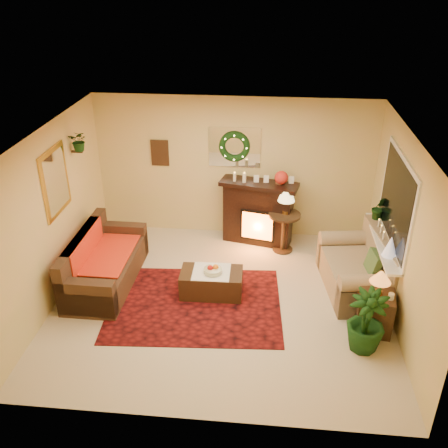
# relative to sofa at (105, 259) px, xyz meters

# --- Properties ---
(floor) EXTENTS (5.00, 5.00, 0.00)m
(floor) POSITION_rel_sofa_xyz_m (1.89, -0.34, -0.43)
(floor) COLOR beige
(floor) RESTS_ON ground
(ceiling) EXTENTS (5.00, 5.00, 0.00)m
(ceiling) POSITION_rel_sofa_xyz_m (1.89, -0.34, 2.17)
(ceiling) COLOR white
(ceiling) RESTS_ON ground
(wall_back) EXTENTS (5.00, 5.00, 0.00)m
(wall_back) POSITION_rel_sofa_xyz_m (1.89, 1.91, 0.87)
(wall_back) COLOR #EFD88C
(wall_back) RESTS_ON ground
(wall_front) EXTENTS (5.00, 5.00, 0.00)m
(wall_front) POSITION_rel_sofa_xyz_m (1.89, -2.59, 0.87)
(wall_front) COLOR #EFD88C
(wall_front) RESTS_ON ground
(wall_left) EXTENTS (4.50, 4.50, 0.00)m
(wall_left) POSITION_rel_sofa_xyz_m (-0.61, -0.34, 0.87)
(wall_left) COLOR #EFD88C
(wall_left) RESTS_ON ground
(wall_right) EXTENTS (4.50, 4.50, 0.00)m
(wall_right) POSITION_rel_sofa_xyz_m (4.39, -0.34, 0.87)
(wall_right) COLOR #EFD88C
(wall_right) RESTS_ON ground
(area_rug) EXTENTS (2.69, 2.09, 0.01)m
(area_rug) POSITION_rel_sofa_xyz_m (1.50, -0.47, -0.42)
(area_rug) COLOR maroon
(area_rug) RESTS_ON floor
(sofa) EXTENTS (0.89, 1.97, 0.84)m
(sofa) POSITION_rel_sofa_xyz_m (0.00, 0.00, 0.00)
(sofa) COLOR #452E1E
(sofa) RESTS_ON floor
(red_throw) EXTENTS (0.81, 1.31, 0.02)m
(red_throw) POSITION_rel_sofa_xyz_m (-0.03, 0.11, 0.02)
(red_throw) COLOR #B40013
(red_throw) RESTS_ON sofa
(fireplace) EXTENTS (1.27, 0.64, 1.11)m
(fireplace) POSITION_rel_sofa_xyz_m (2.35, 1.58, 0.12)
(fireplace) COLOR black
(fireplace) RESTS_ON floor
(poinsettia) EXTENTS (0.24, 0.24, 0.24)m
(poinsettia) POSITION_rel_sofa_xyz_m (2.74, 1.54, 0.87)
(poinsettia) COLOR red
(poinsettia) RESTS_ON fireplace
(mantel_candle_a) EXTENTS (0.05, 0.05, 0.16)m
(mantel_candle_a) POSITION_rel_sofa_xyz_m (1.92, 1.58, 0.83)
(mantel_candle_a) COLOR white
(mantel_candle_a) RESTS_ON fireplace
(mantel_candle_b) EXTENTS (0.06, 0.06, 0.19)m
(mantel_candle_b) POSITION_rel_sofa_xyz_m (2.09, 1.54, 0.83)
(mantel_candle_b) COLOR white
(mantel_candle_b) RESTS_ON fireplace
(mantel_mirror) EXTENTS (0.92, 0.02, 0.72)m
(mantel_mirror) POSITION_rel_sofa_xyz_m (1.89, 1.89, 1.27)
(mantel_mirror) COLOR white
(mantel_mirror) RESTS_ON wall_back
(wreath) EXTENTS (0.55, 0.11, 0.55)m
(wreath) POSITION_rel_sofa_xyz_m (1.89, 1.85, 1.29)
(wreath) COLOR #194719
(wreath) RESTS_ON wall_back
(wall_art) EXTENTS (0.32, 0.03, 0.48)m
(wall_art) POSITION_rel_sofa_xyz_m (0.54, 1.89, 1.12)
(wall_art) COLOR #381E11
(wall_art) RESTS_ON wall_back
(gold_mirror) EXTENTS (0.03, 0.84, 1.00)m
(gold_mirror) POSITION_rel_sofa_xyz_m (-0.59, -0.04, 1.32)
(gold_mirror) COLOR gold
(gold_mirror) RESTS_ON wall_left
(hanging_plant) EXTENTS (0.33, 0.28, 0.36)m
(hanging_plant) POSITION_rel_sofa_xyz_m (-0.45, 0.71, 1.54)
(hanging_plant) COLOR #194719
(hanging_plant) RESTS_ON wall_left
(loveseat) EXTENTS (1.12, 1.68, 0.91)m
(loveseat) POSITION_rel_sofa_xyz_m (3.95, 0.21, -0.01)
(loveseat) COLOR gray
(loveseat) RESTS_ON floor
(window_frame) EXTENTS (0.03, 1.86, 1.36)m
(window_frame) POSITION_rel_sofa_xyz_m (4.38, 0.21, 1.12)
(window_frame) COLOR white
(window_frame) RESTS_ON wall_right
(window_glass) EXTENTS (0.02, 1.70, 1.22)m
(window_glass) POSITION_rel_sofa_xyz_m (4.36, 0.21, 1.12)
(window_glass) COLOR black
(window_glass) RESTS_ON wall_right
(window_sill) EXTENTS (0.22, 1.86, 0.04)m
(window_sill) POSITION_rel_sofa_xyz_m (4.27, 0.21, 0.44)
(window_sill) COLOR white
(window_sill) RESTS_ON wall_right
(mini_tree) EXTENTS (0.21, 0.21, 0.32)m
(mini_tree) POSITION_rel_sofa_xyz_m (4.28, -0.23, 0.61)
(mini_tree) COLOR silver
(mini_tree) RESTS_ON window_sill
(sill_plant) EXTENTS (0.30, 0.24, 0.55)m
(sill_plant) POSITION_rel_sofa_xyz_m (4.31, 0.90, 0.65)
(sill_plant) COLOR #26602E
(sill_plant) RESTS_ON window_sill
(side_table_round) EXTENTS (0.61, 0.61, 0.73)m
(side_table_round) POSITION_rel_sofa_xyz_m (2.82, 1.29, -0.11)
(side_table_round) COLOR #3E2311
(side_table_round) RESTS_ON floor
(lamp_cream) EXTENTS (0.29, 0.29, 0.45)m
(lamp_cream) POSITION_rel_sofa_xyz_m (2.83, 1.31, 0.45)
(lamp_cream) COLOR #F0D985
(lamp_cream) RESTS_ON side_table_round
(end_table_square) EXTENTS (0.54, 0.54, 0.58)m
(end_table_square) POSITION_rel_sofa_xyz_m (4.08, -0.77, -0.16)
(end_table_square) COLOR #402519
(end_table_square) RESTS_ON floor
(lamp_tiffany) EXTENTS (0.29, 0.29, 0.42)m
(lamp_tiffany) POSITION_rel_sofa_xyz_m (4.08, -0.76, 0.31)
(lamp_tiffany) COLOR orange
(lamp_tiffany) RESTS_ON end_table_square
(coffee_table) EXTENTS (0.96, 0.54, 0.40)m
(coffee_table) POSITION_rel_sofa_xyz_m (1.71, -0.16, -0.22)
(coffee_table) COLOR #482D1C
(coffee_table) RESTS_ON floor
(fruit_bowl) EXTENTS (0.28, 0.28, 0.06)m
(fruit_bowl) POSITION_rel_sofa_xyz_m (1.74, -0.19, 0.02)
(fruit_bowl) COLOR beige
(fruit_bowl) RESTS_ON coffee_table
(floor_palm) EXTENTS (1.87, 1.87, 2.69)m
(floor_palm) POSITION_rel_sofa_xyz_m (3.88, -1.19, 0.02)
(floor_palm) COLOR #193C12
(floor_palm) RESTS_ON floor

